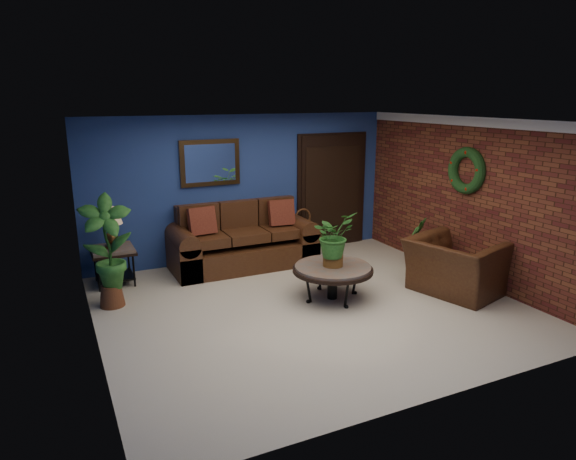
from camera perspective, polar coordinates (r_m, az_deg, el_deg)
name	(u,v)px	position (r m, az deg, el deg)	size (l,w,h in m)	color
floor	(310,306)	(7.14, 2.43, -8.43)	(5.50, 5.50, 0.00)	beige
wall_back	(244,188)	(8.98, -4.93, 4.71)	(5.50, 0.04, 2.50)	navy
wall_left	(88,243)	(6.01, -21.33, -1.31)	(0.04, 5.00, 2.50)	navy
wall_right_brick	(469,200)	(8.36, 19.48, 3.16)	(0.04, 5.00, 2.50)	brown
ceiling	(312,121)	(6.57, 2.67, 12.05)	(5.50, 5.00, 0.02)	silver
crown_molding	(475,122)	(8.20, 20.04, 11.24)	(0.03, 5.00, 0.14)	white
wall_mirror	(210,163)	(8.69, -8.65, 7.39)	(1.02, 0.06, 0.77)	#472D14
closet_door	(332,191)	(9.73, 4.87, 4.29)	(1.44, 0.06, 2.18)	black
wreath	(466,171)	(8.29, 19.21, 6.25)	(0.72, 0.72, 0.16)	black
sofa	(241,245)	(8.74, -5.19, -1.62)	(2.40, 1.04, 1.08)	#412712
coffee_table	(333,270)	(7.27, 5.00, -4.42)	(1.14, 1.14, 0.49)	#58524D
end_table	(113,256)	(8.23, -18.85, -2.76)	(0.63, 0.63, 0.58)	#58524D
table_lamp	(110,223)	(8.10, -19.15, 0.77)	(0.36, 0.36, 0.60)	#472D14
side_chair	(306,229)	(9.21, 1.97, 0.07)	(0.39, 0.39, 0.84)	brown
armchair	(456,266)	(7.85, 18.14, -3.87)	(1.24, 1.08, 0.80)	#412712
coffee_plant	(334,237)	(7.12, 5.08, -0.73)	(0.70, 0.65, 0.77)	brown
floor_plant	(415,241)	(8.80, 13.93, -1.22)	(0.39, 0.32, 0.87)	brown
tall_plant	(107,247)	(7.27, -19.43, -1.80)	(0.74, 0.55, 1.55)	brown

